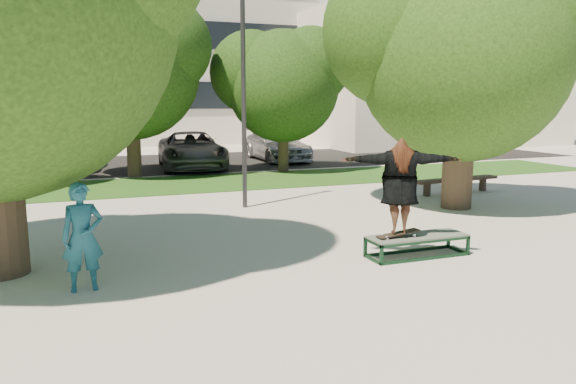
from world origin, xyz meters
name	(u,v)px	position (x,y,z in m)	size (l,w,h in m)	color
ground	(274,264)	(0.00, 0.00, 0.00)	(120.00, 120.00, 0.00)	#A9A29B
grass_strip	(206,183)	(1.00, 9.50, 0.01)	(30.00, 4.00, 0.02)	#1E4413
asphalt_strip	(149,164)	(0.00, 16.00, 0.01)	(40.00, 8.00, 0.01)	black
tree_right	(459,43)	(5.92, 3.08, 4.09)	(6.24, 5.33, 6.51)	#38281E
bg_tree_mid	(127,62)	(-1.08, 12.08, 4.02)	(5.76, 4.92, 6.24)	#38281E
bg_tree_right	(281,79)	(4.43, 11.57, 3.49)	(5.04, 4.31, 5.43)	#38281E
lamppost	(243,82)	(1.00, 5.00, 3.15)	(0.25, 0.15, 6.11)	#2D2D30
office_building	(81,19)	(-2.00, 31.98, 8.00)	(30.00, 14.12, 16.00)	beige
side_building	(424,80)	(18.00, 22.00, 4.00)	(15.00, 10.00, 8.00)	beige
grind_box	(417,246)	(2.50, -0.47, 0.19)	(1.80, 0.60, 0.38)	black
skater_rig	(400,186)	(2.11, -0.47, 1.27)	(2.06, 1.29, 1.71)	white
bystander	(83,237)	(-2.99, -0.26, 0.79)	(0.57, 0.38, 1.57)	#1A5465
bench	(456,181)	(7.42, 4.86, 0.38)	(2.97, 0.69, 0.45)	#443429
car_dark	(66,149)	(-3.29, 15.59, 0.79)	(1.67, 4.79, 1.58)	black
car_grey	(192,150)	(1.41, 13.71, 0.73)	(2.43, 5.26, 1.46)	#555459
car_silver_b	(277,145)	(5.66, 15.44, 0.70)	(1.97, 4.85, 1.41)	#A9A9AE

